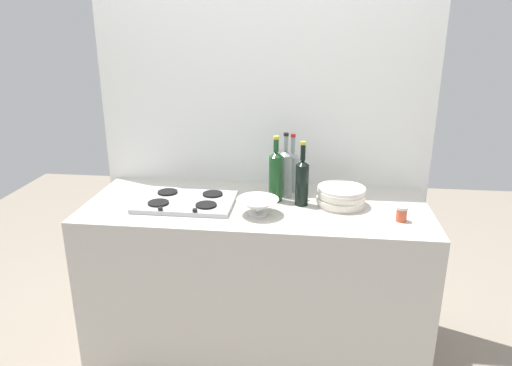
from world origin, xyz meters
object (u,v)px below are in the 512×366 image
(wine_bottle_mid_left, at_px, (276,175))
(mixing_bowl, at_px, (258,206))
(stovetop_hob, at_px, (186,201))
(wine_bottle_leftmost, at_px, (292,170))
(condiment_jar_front, at_px, (402,214))
(wine_bottle_mid_right, at_px, (302,181))
(plate_stack, at_px, (341,197))
(wine_bottle_rightmost, at_px, (285,172))

(wine_bottle_mid_left, bearing_deg, mixing_bowl, -109.41)
(mixing_bowl, bearing_deg, stovetop_hob, 165.25)
(wine_bottle_leftmost, bearing_deg, wine_bottle_mid_left, -116.72)
(wine_bottle_mid_left, xyz_separation_m, condiment_jar_front, (0.63, -0.21, -0.11))
(wine_bottle_mid_right, bearing_deg, wine_bottle_mid_left, 161.87)
(plate_stack, relative_size, mixing_bowl, 1.21)
(wine_bottle_leftmost, xyz_separation_m, wine_bottle_mid_left, (-0.08, -0.16, 0.02))
(mixing_bowl, bearing_deg, wine_bottle_mid_left, 70.59)
(wine_bottle_leftmost, height_order, wine_bottle_mid_left, wine_bottle_mid_left)
(condiment_jar_front, bearing_deg, mixing_bowl, 179.98)
(stovetop_hob, height_order, wine_bottle_mid_left, wine_bottle_mid_left)
(stovetop_hob, relative_size, mixing_bowl, 2.37)
(plate_stack, height_order, wine_bottle_leftmost, wine_bottle_leftmost)
(plate_stack, xyz_separation_m, mixing_bowl, (-0.42, -0.17, -0.00))
(wine_bottle_mid_left, relative_size, mixing_bowl, 1.68)
(wine_bottle_mid_right, bearing_deg, wine_bottle_rightmost, 128.34)
(mixing_bowl, bearing_deg, condiment_jar_front, -0.02)
(plate_stack, relative_size, wine_bottle_rightmost, 0.72)
(plate_stack, relative_size, wine_bottle_mid_left, 0.72)
(wine_bottle_leftmost, relative_size, mixing_bowl, 1.56)
(stovetop_hob, height_order, mixing_bowl, mixing_bowl)
(condiment_jar_front, bearing_deg, plate_stack, 148.35)
(stovetop_hob, xyz_separation_m, wine_bottle_leftmost, (0.55, 0.26, 0.11))
(wine_bottle_rightmost, bearing_deg, wine_bottle_mid_right, -51.66)
(plate_stack, bearing_deg, wine_bottle_leftmost, 143.90)
(stovetop_hob, distance_m, wine_bottle_rightmost, 0.55)
(stovetop_hob, bearing_deg, wine_bottle_leftmost, 25.66)
(stovetop_hob, height_order, wine_bottle_rightmost, wine_bottle_rightmost)
(wine_bottle_mid_right, bearing_deg, condiment_jar_front, -18.13)
(wine_bottle_rightmost, bearing_deg, condiment_jar_front, -25.59)
(wine_bottle_mid_right, bearing_deg, mixing_bowl, -143.32)
(wine_bottle_leftmost, bearing_deg, plate_stack, -36.10)
(plate_stack, relative_size, wine_bottle_leftmost, 0.78)
(wine_bottle_leftmost, bearing_deg, condiment_jar_front, -33.87)
(mixing_bowl, bearing_deg, wine_bottle_rightmost, 66.67)
(stovetop_hob, xyz_separation_m, mixing_bowl, (0.39, -0.10, 0.03))
(stovetop_hob, distance_m, wine_bottle_leftmost, 0.62)
(wine_bottle_mid_left, xyz_separation_m, wine_bottle_mid_right, (0.14, -0.05, -0.01))
(stovetop_hob, distance_m, wine_bottle_mid_right, 0.62)
(stovetop_hob, height_order, wine_bottle_mid_right, wine_bottle_mid_right)
(wine_bottle_leftmost, relative_size, wine_bottle_mid_right, 0.96)
(stovetop_hob, relative_size, plate_stack, 1.96)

